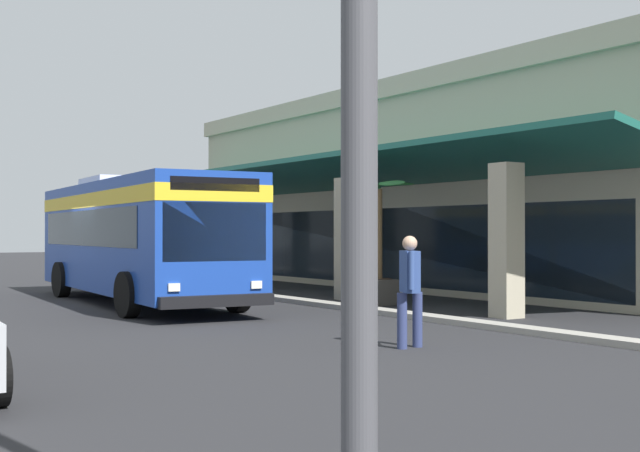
{
  "coord_description": "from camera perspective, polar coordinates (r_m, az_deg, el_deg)",
  "views": [
    {
      "loc": [
        21.75,
        -7.59,
        1.83
      ],
      "look_at": [
        3.83,
        4.02,
        2.0
      ],
      "focal_mm": 47.87,
      "sensor_mm": 36.0,
      "label": 1
    }
  ],
  "objects": [
    {
      "name": "curb_strip",
      "position": [
        25.06,
        -5.36,
        -4.5
      ],
      "size": [
        28.69,
        0.5,
        0.12
      ],
      "primitive_type": "cube",
      "color": "#9E998E",
      "rests_on": "ground"
    },
    {
      "name": "plaza_building",
      "position": [
        30.7,
        10.78,
        2.36
      ],
      "size": [
        24.21,
        13.4,
        6.66
      ],
      "color": "#B2A88E",
      "rests_on": "ground"
    },
    {
      "name": "transit_bus",
      "position": [
        22.69,
        -12.17,
        -0.39
      ],
      "size": [
        11.37,
        3.38,
        3.34
      ],
      "color": "#193D9E",
      "rests_on": "ground"
    },
    {
      "name": "ground",
      "position": [
        26.82,
        2.69,
        -4.37
      ],
      "size": [
        120.0,
        120.0,
        0.0
      ],
      "primitive_type": "plane",
      "color": "#262628"
    },
    {
      "name": "potted_palm",
      "position": [
        21.78,
        3.99,
        -2.91
      ],
      "size": [
        1.76,
        1.8,
        3.17
      ],
      "color": "#4C4742",
      "rests_on": "ground"
    },
    {
      "name": "pedestrian",
      "position": [
        13.64,
        6.02,
        -3.88
      ],
      "size": [
        0.61,
        0.5,
        1.78
      ],
      "color": "navy",
      "rests_on": "ground"
    }
  ]
}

